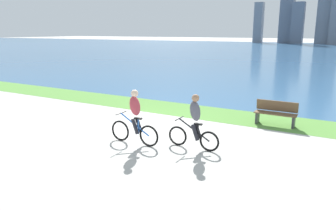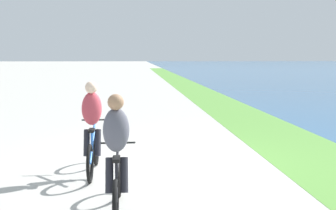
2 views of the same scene
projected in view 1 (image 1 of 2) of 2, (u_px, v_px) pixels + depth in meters
The scene contains 6 objects.
ground_plane at pixel (142, 128), 11.55m from camera, with size 300.00×300.00×0.00m, color #B2AFA8.
grass_strip_bayside at pixel (181, 109), 14.21m from camera, with size 120.00×2.26×0.01m, color #59933D.
bay_water_surface at pixel (305, 52), 53.19m from camera, with size 300.00×89.42×0.00m, color #386693.
cyclist_lead at pixel (135, 118), 9.72m from camera, with size 1.74×0.52×1.71m.
cyclist_trailing at pixel (195, 122), 9.32m from camera, with size 1.64×0.52×1.65m.
bench_near_path at pixel (276, 113), 11.80m from camera, with size 1.50×0.47×0.90m.
Camera 1 is at (6.21, -9.20, 3.43)m, focal length 34.05 mm.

